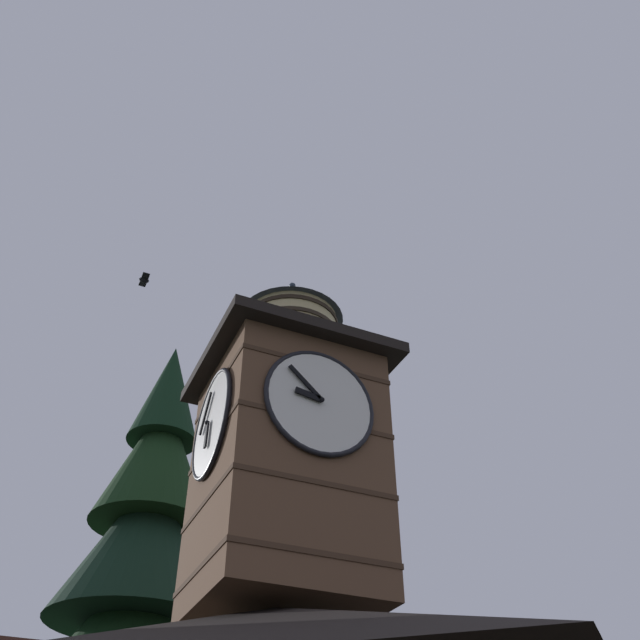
{
  "coord_description": "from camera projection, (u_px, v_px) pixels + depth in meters",
  "views": [
    {
      "loc": [
        5.33,
        9.12,
        2.22
      ],
      "look_at": [
        0.05,
        -2.55,
        12.42
      ],
      "focal_mm": 39.99,
      "sensor_mm": 36.0,
      "label": 1
    }
  ],
  "objects": [
    {
      "name": "pine_tree_behind",
      "position": [
        131.0,
        638.0,
        18.67
      ],
      "size": [
        7.3,
        7.3,
        16.76
      ],
      "color": "#473323",
      "rests_on": "ground_plane"
    },
    {
      "name": "clock_tower",
      "position": [
        287.0,
        443.0,
        14.63
      ],
      "size": [
        3.87,
        3.87,
        7.83
      ],
      "color": "brown",
      "rests_on": "building_main"
    },
    {
      "name": "flying_bird_high",
      "position": [
        144.0,
        280.0,
        20.4
      ],
      "size": [
        0.29,
        0.6,
        0.16
      ],
      "color": "black"
    }
  ]
}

